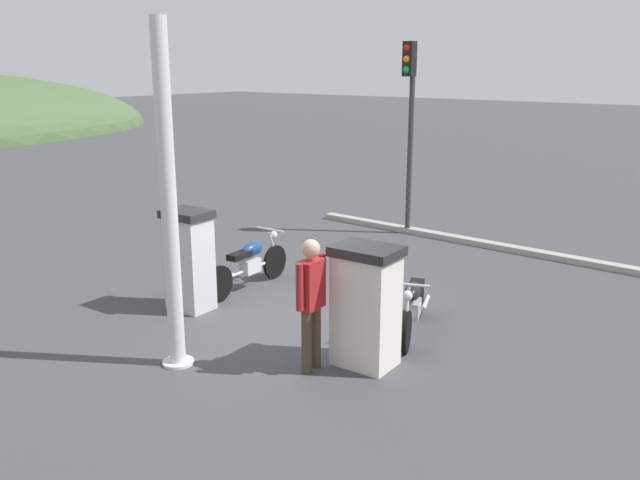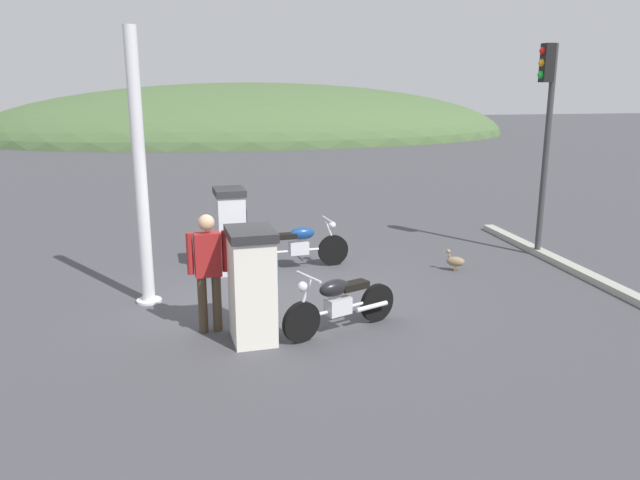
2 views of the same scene
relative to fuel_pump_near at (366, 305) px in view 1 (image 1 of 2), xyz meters
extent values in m
plane|color=#424247|center=(0.53, 1.63, -0.79)|extent=(120.00, 120.00, 0.00)
cube|color=silver|center=(0.00, 0.00, -0.07)|extent=(0.59, 0.76, 1.44)
cube|color=#1E478C|center=(0.29, 0.01, 0.24)|extent=(0.05, 0.52, 0.32)
cube|color=#262628|center=(0.00, 0.00, 0.71)|extent=(0.65, 0.83, 0.12)
cylinder|color=black|center=(0.32, 0.23, -0.29)|extent=(0.05, 0.05, 0.94)
cube|color=silver|center=(0.00, 3.27, -0.06)|extent=(0.52, 0.67, 1.46)
cube|color=black|center=(0.26, 3.28, 0.26)|extent=(0.05, 0.45, 0.32)
cube|color=#262628|center=(0.00, 3.27, 0.72)|extent=(0.57, 0.73, 0.12)
cylinder|color=black|center=(0.28, 3.47, -0.28)|extent=(0.05, 0.05, 0.95)
cylinder|color=black|center=(0.63, -0.23, -0.51)|extent=(0.56, 0.29, 0.57)
cylinder|color=black|center=(1.86, 0.27, -0.51)|extent=(0.56, 0.29, 0.57)
cube|color=silver|center=(1.20, 0.00, -0.41)|extent=(0.41, 0.32, 0.24)
cylinder|color=silver|center=(1.24, 0.02, -0.46)|extent=(0.94, 0.42, 0.05)
ellipsoid|color=black|center=(1.13, -0.02, -0.13)|extent=(0.53, 0.38, 0.24)
cube|color=black|center=(1.45, 0.10, -0.16)|extent=(0.48, 0.35, 0.10)
cylinder|color=silver|center=(0.66, -0.21, -0.21)|extent=(0.26, 0.13, 0.57)
cylinder|color=silver|center=(0.74, -0.18, 0.11)|extent=(0.24, 0.53, 0.04)
sphere|color=silver|center=(0.65, -0.22, -0.01)|extent=(0.18, 0.18, 0.14)
cylinder|color=silver|center=(1.72, 0.08, -0.49)|extent=(0.54, 0.27, 0.07)
cylinder|color=black|center=(1.95, 3.24, -0.49)|extent=(0.61, 0.10, 0.60)
cylinder|color=black|center=(0.48, 3.13, -0.49)|extent=(0.61, 0.10, 0.60)
cube|color=silver|center=(1.26, 3.19, -0.39)|extent=(0.37, 0.23, 0.24)
cylinder|color=silver|center=(1.21, 3.18, -0.44)|extent=(1.11, 0.13, 0.05)
ellipsoid|color=navy|center=(1.33, 3.19, -0.11)|extent=(0.50, 0.26, 0.24)
cube|color=black|center=(0.99, 3.17, -0.14)|extent=(0.45, 0.23, 0.10)
cylinder|color=silver|center=(1.91, 3.24, -0.19)|extent=(0.26, 0.06, 0.57)
cylinder|color=silver|center=(1.83, 3.23, 0.13)|extent=(0.08, 0.56, 0.04)
sphere|color=silver|center=(1.93, 3.24, 0.01)|extent=(0.15, 0.15, 0.14)
cylinder|color=silver|center=(0.67, 3.26, -0.47)|extent=(0.55, 0.11, 0.07)
cylinder|color=#473828|center=(-0.45, 0.45, -0.38)|extent=(0.14, 0.14, 0.82)
cylinder|color=#473828|center=(-0.65, 0.43, -0.38)|extent=(0.14, 0.14, 0.82)
cube|color=maroon|center=(-0.55, 0.44, 0.34)|extent=(0.37, 0.22, 0.61)
cylinder|color=maroon|center=(-0.31, 0.46, 0.37)|extent=(0.10, 0.10, 0.58)
cylinder|color=maroon|center=(-0.79, 0.42, 0.37)|extent=(0.10, 0.10, 0.58)
sphere|color=tan|center=(-0.55, 0.44, 0.78)|extent=(0.24, 0.24, 0.23)
ellipsoid|color=#847051|center=(4.09, 2.35, -0.61)|extent=(0.37, 0.32, 0.19)
cylinder|color=#847051|center=(4.00, 2.41, -0.55)|extent=(0.07, 0.07, 0.13)
sphere|color=#847051|center=(3.97, 2.43, -0.42)|extent=(0.12, 0.12, 0.08)
cone|color=orange|center=(3.93, 2.46, -0.43)|extent=(0.07, 0.06, 0.04)
cone|color=#847051|center=(4.22, 2.27, -0.58)|extent=(0.09, 0.09, 0.06)
cylinder|color=orange|center=(4.08, 2.32, -0.75)|extent=(0.02, 0.02, 0.09)
cylinder|color=orange|center=(4.11, 2.38, -0.75)|extent=(0.02, 0.02, 0.09)
cylinder|color=#38383A|center=(6.24, 3.02, 1.29)|extent=(0.13, 0.13, 4.17)
cube|color=black|center=(6.10, 3.03, 3.02)|extent=(0.22, 0.25, 0.72)
sphere|color=red|center=(6.00, 3.04, 3.24)|extent=(0.16, 0.16, 0.15)
sphere|color=orange|center=(6.00, 3.04, 3.02)|extent=(0.16, 0.16, 0.15)
sphere|color=green|center=(6.00, 3.04, 2.80)|extent=(0.16, 0.16, 0.15)
cylinder|color=silver|center=(-1.46, 1.90, 1.33)|extent=(0.20, 0.20, 4.25)
cylinder|color=silver|center=(-1.46, 1.90, -0.77)|extent=(0.40, 0.40, 0.04)
cube|color=#9E9E93|center=(6.24, 1.63, -0.73)|extent=(0.51, 7.46, 0.12)
camera|label=1|loc=(-6.56, -4.31, 2.93)|focal=37.36mm
camera|label=2|loc=(-0.88, -7.82, 2.59)|focal=34.37mm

